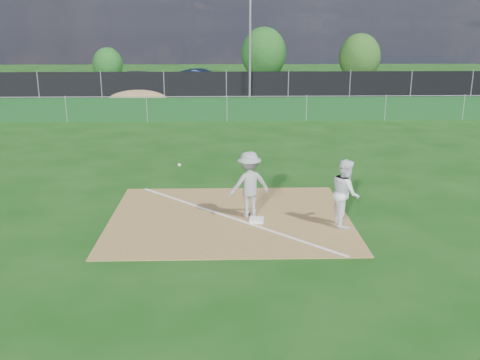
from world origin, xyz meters
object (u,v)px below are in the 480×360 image
at_px(runner, 345,193).
at_px(tree_mid, 264,53).
at_px(car_left, 143,81).
at_px(tree_left, 108,65).
at_px(tree_right, 360,57).
at_px(first_base, 256,220).
at_px(light_pole, 250,36).
at_px(car_right, 288,82).
at_px(play_at_first, 249,184).
at_px(car_mid, 201,80).

relative_size(runner, tree_mid, 0.36).
height_order(runner, car_left, car_left).
bearing_deg(tree_left, tree_right, -0.23).
bearing_deg(first_base, car_left, 104.19).
distance_m(car_left, tree_mid, 12.32).
relative_size(light_pole, tree_left, 2.75).
bearing_deg(tree_left, car_left, -60.57).
distance_m(tree_left, tree_mid, 13.05).
height_order(car_left, tree_mid, tree_mid).
distance_m(runner, car_right, 26.57).
distance_m(light_pole, car_left, 8.95).
xyz_separation_m(car_right, tree_right, (6.64, 6.35, 1.34)).
relative_size(light_pole, play_at_first, 3.35).
relative_size(play_at_first, car_right, 0.48).
height_order(car_right, tree_right, tree_right).
distance_m(first_base, car_right, 26.55).
height_order(car_left, car_right, car_left).
bearing_deg(tree_mid, car_mid, -126.18).
bearing_deg(car_mid, tree_right, -50.95).
distance_m(car_left, car_mid, 4.27).
height_order(light_pole, car_left, light_pole).
distance_m(play_at_first, tree_left, 33.89).
relative_size(car_left, tree_right, 1.20).
xyz_separation_m(runner, tree_mid, (0.46, 34.31, 1.50)).
bearing_deg(car_left, tree_mid, -27.44).
relative_size(first_base, play_at_first, 0.15).
relative_size(light_pole, tree_mid, 1.77).
bearing_deg(car_right, car_mid, 64.15).
bearing_deg(tree_left, play_at_first, -72.46).
bearing_deg(tree_right, runner, -104.20).
bearing_deg(tree_right, play_at_first, -108.21).
bearing_deg(light_pole, runner, -86.72).
height_order(light_pole, car_mid, light_pole).
height_order(car_right, tree_left, tree_left).
bearing_deg(car_mid, car_left, 122.99).
relative_size(runner, tree_left, 0.57).
distance_m(car_mid, tree_mid, 8.69).
bearing_deg(car_left, light_pole, -97.04).
xyz_separation_m(car_left, tree_left, (-3.82, 6.78, 0.66)).
bearing_deg(tree_left, car_mid, -35.02).
bearing_deg(runner, play_at_first, 74.66).
height_order(first_base, car_right, car_right).
distance_m(play_at_first, runner, 2.37).
xyz_separation_m(car_right, tree_mid, (-1.22, 7.80, 1.60)).
distance_m(first_base, car_left, 26.76).
bearing_deg(tree_mid, play_at_first, -94.66).
bearing_deg(first_base, car_right, 81.78).
bearing_deg(car_mid, play_at_first, -158.94).
distance_m(runner, tree_mid, 34.35).
height_order(play_at_first, runner, play_at_first).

